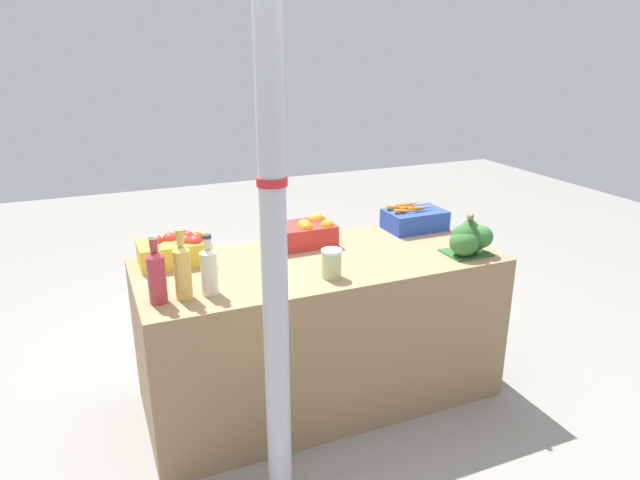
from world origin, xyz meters
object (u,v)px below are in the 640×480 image
carrot_crate (414,219)px  pickle_jar (332,263)px  apple_crate (176,248)px  sparrow_bird (470,216)px  juice_bottle_ruby (157,275)px  support_pole (272,194)px  broccoli_pile (469,239)px  juice_bottle_golden (183,270)px  orange_crate (302,233)px  juice_bottle_cloudy (209,269)px

carrot_crate → pickle_jar: size_ratio=2.49×
apple_crate → carrot_crate: (1.34, 0.00, -0.01)m
apple_crate → sparrow_bird: sparrow_bird is taller
sparrow_bird → pickle_jar: bearing=-59.7°
apple_crate → juice_bottle_ruby: juice_bottle_ruby is taller
apple_crate → pickle_jar: 0.77m
support_pole → sparrow_bird: bearing=18.8°
carrot_crate → broccoli_pile: size_ratio=1.42×
juice_bottle_golden → sparrow_bird: size_ratio=2.47×
juice_bottle_ruby → apple_crate: bearing=71.1°
broccoli_pile → juice_bottle_ruby: bearing=178.5°
broccoli_pile → juice_bottle_golden: bearing=178.4°
orange_crate → juice_bottle_ruby: 0.91m
apple_crate → broccoli_pile: 1.45m
orange_crate → pickle_jar: 0.47m
apple_crate → juice_bottle_cloudy: juice_bottle_cloudy is taller
apple_crate → support_pole: bearing=-75.9°
broccoli_pile → juice_bottle_golden: size_ratio=0.78×
broccoli_pile → pickle_jar: size_ratio=1.76×
broccoli_pile → juice_bottle_golden: 1.41m
juice_bottle_ruby → sparrow_bird: juice_bottle_ruby is taller
orange_crate → carrot_crate: size_ratio=1.00×
sparrow_bird → apple_crate: bearing=-78.3°
carrot_crate → juice_bottle_golden: juice_bottle_golden is taller
apple_crate → juice_bottle_ruby: bearing=-108.9°
orange_crate → pickle_jar: size_ratio=2.49×
support_pole → broccoli_pile: support_pole is taller
orange_crate → juice_bottle_ruby: bearing=-151.8°
apple_crate → sparrow_bird: (1.36, -0.47, 0.13)m
juice_bottle_golden → carrot_crate: bearing=17.3°
carrot_crate → support_pole: bearing=-142.5°
apple_crate → juice_bottle_ruby: (-0.15, -0.43, 0.05)m
support_pole → juice_bottle_golden: support_pole is taller
apple_crate → broccoli_pile: broccoli_pile is taller
juice_bottle_ruby → juice_bottle_golden: size_ratio=0.97×
pickle_jar → sparrow_bird: sparrow_bird is taller
orange_crate → carrot_crate: orange_crate is taller
carrot_crate → broccoli_pile: bearing=-86.8°
carrot_crate → juice_bottle_golden: bearing=-162.7°
support_pole → broccoli_pile: (1.15, 0.39, -0.44)m
orange_crate → juice_bottle_golden: bearing=-148.3°
apple_crate → orange_crate: 0.65m
pickle_jar → orange_crate: bearing=85.3°
pickle_jar → apple_crate: bearing=142.9°
support_pole → juice_bottle_ruby: (-0.36, 0.43, -0.41)m
juice_bottle_ruby → pickle_jar: size_ratio=2.18×
orange_crate → broccoli_pile: bearing=-33.3°
juice_bottle_ruby → sparrow_bird: size_ratio=2.38×
juice_bottle_golden → orange_crate: bearing=31.7°
carrot_crate → juice_bottle_golden: size_ratio=1.10×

